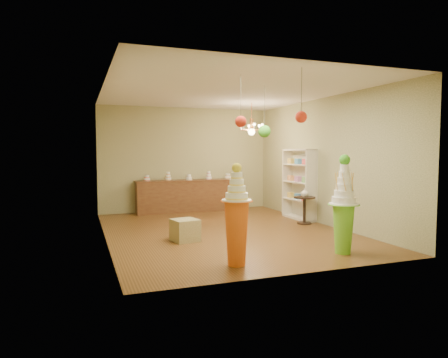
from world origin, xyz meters
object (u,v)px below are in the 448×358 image
object	(u,v)px
pedestal_green	(344,215)
sideboard	(189,195)
round_table	(304,206)
pedestal_orange	(237,224)

from	to	relation	value
pedestal_green	sideboard	size ratio (longest dim) A/B	0.56
pedestal_green	round_table	world-z (taller)	pedestal_green
pedestal_orange	sideboard	size ratio (longest dim) A/B	0.52
pedestal_green	pedestal_orange	size ratio (longest dim) A/B	1.08
pedestal_green	round_table	xyz separation A→B (m)	(0.86, 2.65, -0.24)
round_table	pedestal_orange	bearing A→B (deg)	-136.56
pedestal_orange	round_table	size ratio (longest dim) A/B	2.39
pedestal_orange	sideboard	world-z (taller)	pedestal_orange
pedestal_green	pedestal_orange	distance (m)	1.97
sideboard	pedestal_green	bearing A→B (deg)	-77.29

